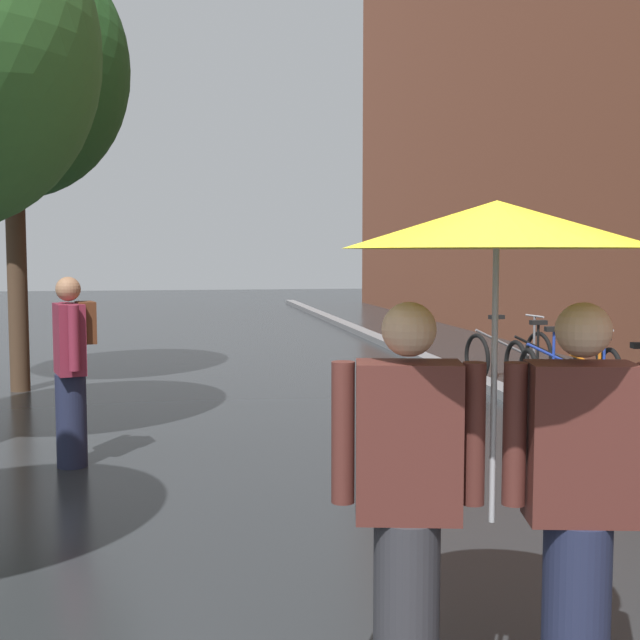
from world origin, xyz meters
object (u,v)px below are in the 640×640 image
(parked_bicycle_5, at_px, (552,363))
(pedestrian_walking_midground, at_px, (72,366))
(parked_bicycle_6, at_px, (508,354))
(couple_under_umbrella, at_px, (495,372))
(parked_bicycle_3, at_px, (616,387))
(street_tree_2, at_px, (11,67))
(parked_bicycle_4, at_px, (569,374))

(parked_bicycle_5, distance_m, pedestrian_walking_midground, 6.54)
(parked_bicycle_6, xyz_separation_m, couple_under_umbrella, (-3.55, -8.17, 1.01))
(parked_bicycle_3, xyz_separation_m, pedestrian_walking_midground, (-5.66, -0.96, 0.50))
(street_tree_2, xyz_separation_m, parked_bicycle_6, (6.85, -0.24, -3.89))
(pedestrian_walking_midground, bearing_deg, street_tree_2, 106.13)
(parked_bicycle_3, height_order, couple_under_umbrella, couple_under_umbrella)
(couple_under_umbrella, height_order, pedestrian_walking_midground, couple_under_umbrella)
(street_tree_2, bearing_deg, couple_under_umbrella, -68.59)
(couple_under_umbrella, bearing_deg, parked_bicycle_6, 66.50)
(couple_under_umbrella, xyz_separation_m, pedestrian_walking_midground, (-2.10, 4.26, -0.51))
(street_tree_2, xyz_separation_m, parked_bicycle_3, (6.86, -3.19, -3.89))
(parked_bicycle_3, relative_size, couple_under_umbrella, 0.55)
(parked_bicycle_3, height_order, pedestrian_walking_midground, pedestrian_walking_midground)
(street_tree_2, relative_size, parked_bicycle_4, 5.23)
(pedestrian_walking_midground, bearing_deg, parked_bicycle_5, 26.40)
(parked_bicycle_6, bearing_deg, pedestrian_walking_midground, -145.33)
(couple_under_umbrella, bearing_deg, parked_bicycle_4, 60.52)
(parked_bicycle_4, xyz_separation_m, couple_under_umbrella, (-3.51, -6.21, 1.01))
(street_tree_2, height_order, parked_bicycle_6, street_tree_2)
(parked_bicycle_3, relative_size, pedestrian_walking_midground, 0.69)
(parked_bicycle_3, bearing_deg, parked_bicycle_5, 84.67)
(parked_bicycle_4, relative_size, pedestrian_walking_midground, 0.70)
(street_tree_2, xyz_separation_m, parked_bicycle_4, (6.81, -2.20, -3.89))
(couple_under_umbrella, bearing_deg, parked_bicycle_3, 55.70)
(street_tree_2, height_order, parked_bicycle_3, street_tree_2)
(parked_bicycle_4, distance_m, parked_bicycle_5, 0.98)
(parked_bicycle_4, distance_m, pedestrian_walking_midground, 5.96)
(street_tree_2, relative_size, couple_under_umbrella, 2.94)
(parked_bicycle_5, distance_m, couple_under_umbrella, 8.14)
(parked_bicycle_6, distance_m, pedestrian_walking_midground, 6.89)
(parked_bicycle_3, xyz_separation_m, parked_bicycle_4, (-0.05, 0.99, 0.00))
(street_tree_2, xyz_separation_m, couple_under_umbrella, (3.30, -8.41, -2.88))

